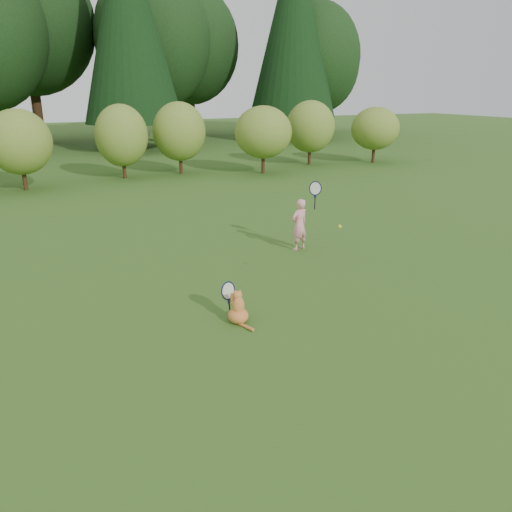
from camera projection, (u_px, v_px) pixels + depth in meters
name	position (u px, v px, depth m)	size (l,w,h in m)	color
ground	(266.00, 316.00, 7.62)	(100.00, 100.00, 0.00)	#1D4F16
shrub_row	(115.00, 143.00, 18.40)	(28.00, 3.00, 2.80)	olive
woodland_backdrop	(71.00, 1.00, 25.09)	(48.00, 10.00, 15.00)	black
child	(300.00, 223.00, 10.60)	(0.63, 0.39, 1.66)	pink
cat	(238.00, 305.00, 7.37)	(0.40, 0.66, 0.70)	#C25C25
tennis_ball	(340.00, 227.00, 7.92)	(0.06, 0.06, 0.06)	#A4DA19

